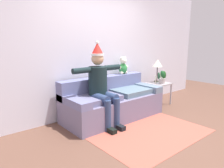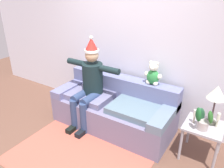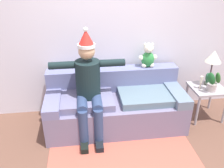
{
  "view_description": "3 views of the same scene",
  "coord_description": "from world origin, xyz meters",
  "px_view_note": "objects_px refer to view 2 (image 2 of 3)",
  "views": [
    {
      "loc": [
        -2.6,
        -2.08,
        1.52
      ],
      "look_at": [
        -0.16,
        0.84,
        0.74
      ],
      "focal_mm": 33.72,
      "sensor_mm": 36.0,
      "label": 1
    },
    {
      "loc": [
        1.73,
        -1.76,
        2.29
      ],
      "look_at": [
        -0.01,
        0.97,
        0.8
      ],
      "focal_mm": 35.88,
      "sensor_mm": 36.0,
      "label": 2
    },
    {
      "loc": [
        -0.45,
        -2.02,
        2.22
      ],
      "look_at": [
        -0.08,
        0.8,
        0.79
      ],
      "focal_mm": 38.13,
      "sensor_mm": 36.0,
      "label": 3
    }
  ],
  "objects_px": {
    "person_seated": "(89,82)",
    "potted_plant": "(203,119)",
    "table_lamp": "(217,94)",
    "couch": "(114,108)",
    "side_table": "(203,130)",
    "candle_short": "(218,118)",
    "candle_tall": "(195,115)",
    "teddy_bear": "(153,74)"
  },
  "relations": [
    {
      "from": "couch",
      "to": "candle_short",
      "type": "relative_size",
      "value": 9.57
    },
    {
      "from": "potted_plant",
      "to": "candle_tall",
      "type": "bearing_deg",
      "value": 144.42
    },
    {
      "from": "side_table",
      "to": "candle_short",
      "type": "height_order",
      "value": "candle_short"
    },
    {
      "from": "side_table",
      "to": "candle_short",
      "type": "xyz_separation_m",
      "value": [
        0.14,
        0.04,
        0.22
      ]
    },
    {
      "from": "couch",
      "to": "candle_tall",
      "type": "xyz_separation_m",
      "value": [
        1.3,
        -0.04,
        0.34
      ]
    },
    {
      "from": "candle_tall",
      "to": "couch",
      "type": "bearing_deg",
      "value": 178.01
    },
    {
      "from": "teddy_bear",
      "to": "side_table",
      "type": "xyz_separation_m",
      "value": [
        0.9,
        -0.29,
        -0.53
      ]
    },
    {
      "from": "table_lamp",
      "to": "candle_short",
      "type": "distance_m",
      "value": 0.32
    },
    {
      "from": "side_table",
      "to": "potted_plant",
      "type": "distance_m",
      "value": 0.25
    },
    {
      "from": "candle_short",
      "to": "side_table",
      "type": "bearing_deg",
      "value": -164.11
    },
    {
      "from": "potted_plant",
      "to": "candle_tall",
      "type": "distance_m",
      "value": 0.15
    },
    {
      "from": "person_seated",
      "to": "table_lamp",
      "type": "relative_size",
      "value": 2.73
    },
    {
      "from": "candle_tall",
      "to": "person_seated",
      "type": "bearing_deg",
      "value": -176.11
    },
    {
      "from": "person_seated",
      "to": "table_lamp",
      "type": "xyz_separation_m",
      "value": [
        1.89,
        0.23,
        0.2
      ]
    },
    {
      "from": "potted_plant",
      "to": "table_lamp",
      "type": "bearing_deg",
      "value": 69.81
    },
    {
      "from": "side_table",
      "to": "table_lamp",
      "type": "height_order",
      "value": "table_lamp"
    },
    {
      "from": "teddy_bear",
      "to": "table_lamp",
      "type": "distance_m",
      "value": 0.97
    },
    {
      "from": "candle_tall",
      "to": "side_table",
      "type": "bearing_deg",
      "value": 8.1
    },
    {
      "from": "person_seated",
      "to": "potted_plant",
      "type": "distance_m",
      "value": 1.81
    },
    {
      "from": "side_table",
      "to": "candle_tall",
      "type": "relative_size",
      "value": 2.6
    },
    {
      "from": "table_lamp",
      "to": "teddy_bear",
      "type": "bearing_deg",
      "value": 168.55
    },
    {
      "from": "teddy_bear",
      "to": "candle_tall",
      "type": "xyz_separation_m",
      "value": [
        0.76,
        -0.31,
        -0.31
      ]
    },
    {
      "from": "table_lamp",
      "to": "couch",
      "type": "bearing_deg",
      "value": -177.22
    },
    {
      "from": "candle_short",
      "to": "potted_plant",
      "type": "bearing_deg",
      "value": -136.99
    },
    {
      "from": "person_seated",
      "to": "side_table",
      "type": "bearing_deg",
      "value": 4.21
    },
    {
      "from": "teddy_bear",
      "to": "candle_tall",
      "type": "distance_m",
      "value": 0.88
    },
    {
      "from": "candle_short",
      "to": "table_lamp",
      "type": "bearing_deg",
      "value": 145.21
    },
    {
      "from": "side_table",
      "to": "table_lamp",
      "type": "distance_m",
      "value": 0.53
    },
    {
      "from": "teddy_bear",
      "to": "potted_plant",
      "type": "relative_size",
      "value": 1.13
    },
    {
      "from": "potted_plant",
      "to": "candle_short",
      "type": "relative_size",
      "value": 1.6
    },
    {
      "from": "table_lamp",
      "to": "potted_plant",
      "type": "height_order",
      "value": "table_lamp"
    },
    {
      "from": "person_seated",
      "to": "teddy_bear",
      "type": "distance_m",
      "value": 1.04
    },
    {
      "from": "couch",
      "to": "table_lamp",
      "type": "bearing_deg",
      "value": 2.78
    },
    {
      "from": "person_seated",
      "to": "couch",
      "type": "bearing_deg",
      "value": 22.23
    },
    {
      "from": "candle_short",
      "to": "teddy_bear",
      "type": "bearing_deg",
      "value": 166.41
    },
    {
      "from": "table_lamp",
      "to": "person_seated",
      "type": "bearing_deg",
      "value": -172.98
    },
    {
      "from": "table_lamp",
      "to": "candle_short",
      "type": "height_order",
      "value": "table_lamp"
    },
    {
      "from": "table_lamp",
      "to": "side_table",
      "type": "bearing_deg",
      "value": -120.58
    },
    {
      "from": "side_table",
      "to": "candle_short",
      "type": "relative_size",
      "value": 2.52
    },
    {
      "from": "couch",
      "to": "person_seated",
      "type": "relative_size",
      "value": 1.32
    },
    {
      "from": "table_lamp",
      "to": "candle_short",
      "type": "relative_size",
      "value": 2.65
    },
    {
      "from": "couch",
      "to": "person_seated",
      "type": "distance_m",
      "value": 0.62
    }
  ]
}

